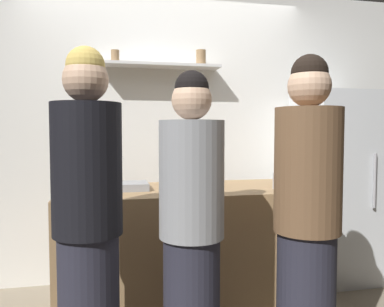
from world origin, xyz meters
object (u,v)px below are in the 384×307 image
object	(u,v)px
refrigerator	(334,186)
water_bottle_plastic	(297,171)
wine_bottle_green_glass	(83,175)
baking_pan	(123,186)
person_blonde	(88,225)
utensil_holder	(280,181)
person_grey_hoodie	(192,230)
person_brown_jacket	(307,223)
wine_bottle_pale_glass	(206,169)

from	to	relation	value
refrigerator	water_bottle_plastic	bearing A→B (deg)	-145.52
wine_bottle_green_glass	water_bottle_plastic	distance (m)	1.57
baking_pan	person_blonde	world-z (taller)	person_blonde
refrigerator	utensil_holder	world-z (taller)	refrigerator
refrigerator	person_grey_hoodie	xyz separation A→B (m)	(-1.55, -1.14, -0.03)
person_brown_jacket	person_grey_hoodie	xyz separation A→B (m)	(-0.57, 0.15, -0.04)
wine_bottle_pale_glass	person_grey_hoodie	world-z (taller)	person_grey_hoodie
wine_bottle_green_glass	person_blonde	world-z (taller)	person_blonde
utensil_holder	wine_bottle_pale_glass	xyz separation A→B (m)	(-0.43, 0.44, 0.05)
utensil_holder	person_grey_hoodie	distance (m)	0.98
wine_bottle_green_glass	person_grey_hoodie	xyz separation A→B (m)	(0.59, -0.71, -0.22)
wine_bottle_pale_glass	baking_pan	bearing A→B (deg)	-159.20
utensil_holder	refrigerator	bearing A→B (deg)	35.58
baking_pan	wine_bottle_pale_glass	xyz separation A→B (m)	(0.66, 0.25, 0.08)
person_grey_hoodie	utensil_holder	bearing A→B (deg)	-144.84
wine_bottle_green_glass	utensil_holder	bearing A→B (deg)	-5.20
utensil_holder	wine_bottle_green_glass	world-z (taller)	wine_bottle_green_glass
utensil_holder	person_brown_jacket	distance (m)	0.77
baking_pan	person_brown_jacket	world-z (taller)	person_brown_jacket
person_brown_jacket	person_blonde	distance (m)	1.11
water_bottle_plastic	person_grey_hoodie	world-z (taller)	person_grey_hoodie
refrigerator	wine_bottle_green_glass	world-z (taller)	refrigerator
baking_pan	refrigerator	bearing A→B (deg)	10.99
wine_bottle_green_glass	wine_bottle_pale_glass	distance (m)	0.98
person_blonde	water_bottle_plastic	bearing A→B (deg)	-50.26
utensil_holder	person_brown_jacket	size ratio (longest dim) A/B	0.12
baking_pan	person_grey_hoodie	xyz separation A→B (m)	(0.32, -0.78, -0.13)
water_bottle_plastic	person_grey_hoodie	bearing A→B (deg)	-142.48
utensil_holder	water_bottle_plastic	size ratio (longest dim) A/B	0.87
utensil_holder	wine_bottle_pale_glass	size ratio (longest dim) A/B	0.70
wine_bottle_green_glass	water_bottle_plastic	xyz separation A→B (m)	(1.57, 0.04, -0.01)
utensil_holder	person_grey_hoodie	world-z (taller)	person_grey_hoodie
wine_bottle_pale_glass	person_grey_hoodie	distance (m)	1.11
utensil_holder	wine_bottle_green_glass	distance (m)	1.37
water_bottle_plastic	person_brown_jacket	size ratio (longest dim) A/B	0.14
utensil_holder	person_brown_jacket	world-z (taller)	person_brown_jacket
baking_pan	utensil_holder	size ratio (longest dim) A/B	1.62
wine_bottle_pale_glass	person_brown_jacket	bearing A→B (deg)	-78.74
baking_pan	person_grey_hoodie	distance (m)	0.85
refrigerator	water_bottle_plastic	world-z (taller)	refrigerator
refrigerator	person_grey_hoodie	world-z (taller)	refrigerator
utensil_holder	baking_pan	bearing A→B (deg)	169.99
person_brown_jacket	wine_bottle_green_glass	bearing A→B (deg)	-103.39
refrigerator	person_blonde	xyz separation A→B (m)	(-2.07, -1.15, 0.03)
water_bottle_plastic	person_brown_jacket	world-z (taller)	person_brown_jacket
wine_bottle_green_glass	person_blonde	xyz separation A→B (m)	(0.07, -0.72, -0.17)
baking_pan	wine_bottle_pale_glass	size ratio (longest dim) A/B	1.14
wine_bottle_pale_glass	person_grey_hoodie	bearing A→B (deg)	-108.23
person_blonde	person_grey_hoodie	bearing A→B (deg)	-76.52
person_grey_hoodie	person_blonde	bearing A→B (deg)	-1.64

